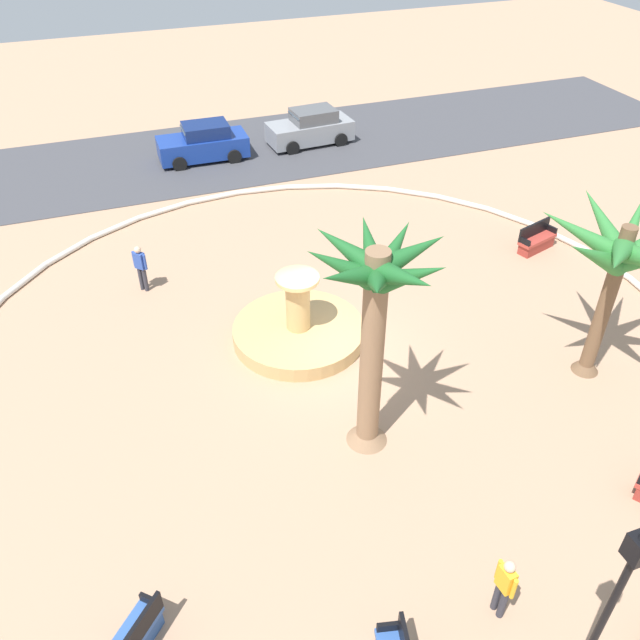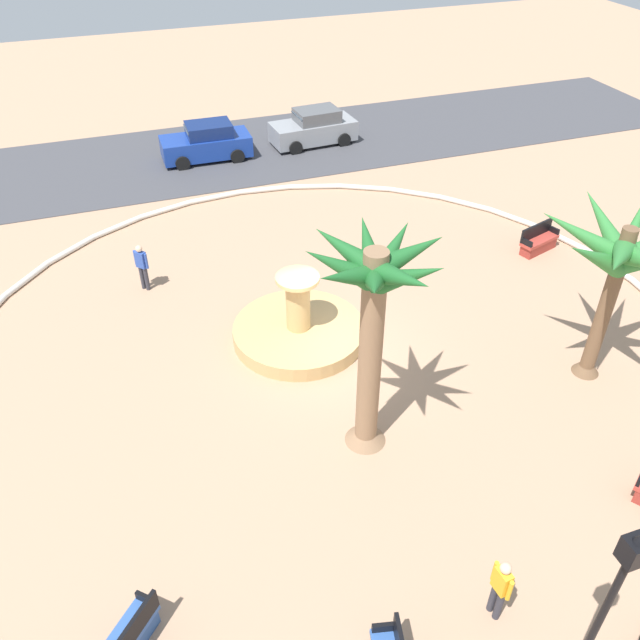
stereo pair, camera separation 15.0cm
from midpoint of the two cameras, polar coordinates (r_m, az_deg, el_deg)
ground_plane at (r=19.08m, az=1.04°, el=-2.72°), size 80.00×80.00×0.00m
plaza_curb at (r=19.02m, az=1.04°, el=-2.49°), size 21.84×21.84×0.20m
street_asphalt at (r=31.92m, az=-8.83°, el=14.16°), size 48.00×8.00×0.03m
fountain at (r=19.36m, az=-1.65°, el=-0.87°), size 3.91×3.91×2.20m
palm_tree_near_fountain at (r=13.83m, az=5.03°, el=1.49°), size 3.22×3.24×5.72m
palm_tree_by_curb at (r=17.79m, az=25.10°, el=4.96°), size 4.22×4.41×4.83m
bench_east at (r=24.83m, az=18.68°, el=6.44°), size 1.68×0.95×1.00m
lamppost at (r=11.80m, az=23.98°, el=-22.03°), size 0.32×0.32×4.53m
person_cyclist_helmet at (r=13.57m, az=15.78°, el=-21.50°), size 0.23×0.53×1.62m
person_cyclist_photo at (r=21.91m, az=-15.09°, el=4.65°), size 0.39×0.41×1.64m
parked_car_leftmost at (r=31.14m, az=-9.73°, el=15.00°), size 4.03×1.97×1.67m
parked_car_second at (r=32.43m, az=-0.41°, el=16.41°), size 4.10×2.12×1.67m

